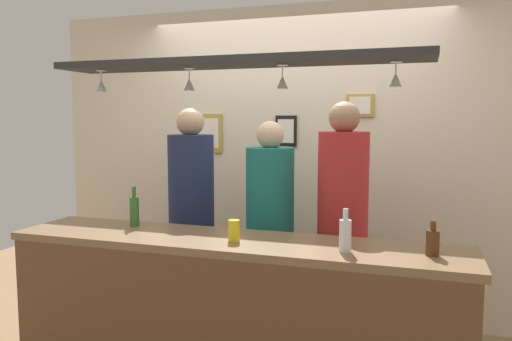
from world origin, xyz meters
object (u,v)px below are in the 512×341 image
Objects in this scene: person_left_navy_shirt at (191,201)px; person_right_red_shirt at (343,206)px; person_middle_teal_shirt at (270,214)px; picture_frame_upper_small at (360,105)px; drink_can at (234,231)px; picture_frame_crest at (286,131)px; bottle_soda_clear at (345,235)px; bottle_beer_brown_stubby at (433,242)px; picture_frame_caricature at (208,133)px; bottle_beer_green_import at (134,210)px.

person_right_red_shirt is (1.13, 0.00, 0.02)m from person_left_navy_shirt.
person_middle_teal_shirt is 7.49× the size of picture_frame_upper_small.
picture_frame_upper_small reaches higher than person_right_red_shirt.
picture_frame_crest reaches higher than drink_can.
picture_frame_crest is (-0.72, 1.49, 0.50)m from bottle_soda_clear.
picture_frame_upper_small reaches higher than person_left_navy_shirt.
person_left_navy_shirt is at bearing 130.33° from drink_can.
picture_frame_crest is at bearing 129.29° from person_right_red_shirt.
person_middle_teal_shirt reaches higher than drink_can.
bottle_soda_clear is at bearing -31.29° from person_left_navy_shirt.
bottle_soda_clear is 1.73m from picture_frame_crest.
picture_frame_crest reaches higher than bottle_soda_clear.
person_middle_teal_shirt reaches higher than bottle_soda_clear.
picture_frame_crest is (0.53, 0.72, 0.51)m from person_left_navy_shirt.
person_right_red_shirt is at bearing -50.71° from picture_frame_crest.
picture_frame_crest is at bearing 180.00° from picture_frame_upper_small.
person_right_red_shirt is (0.51, 0.00, 0.08)m from person_middle_teal_shirt.
bottle_soda_clear is at bearing -170.78° from bottle_beer_brown_stubby.
picture_frame_caricature is at bearing 118.65° from drink_can.
person_left_navy_shirt is 1.47m from bottle_soda_clear.
person_middle_teal_shirt is 0.52m from person_right_red_shirt.
person_right_red_shirt is at bearing -29.11° from picture_frame_caricature.
bottle_soda_clear is (0.13, -0.76, -0.02)m from person_right_red_shirt.
person_left_navy_shirt is 0.98× the size of person_right_red_shirt.
picture_frame_upper_small reaches higher than bottle_soda_clear.
person_middle_teal_shirt is at bearing 35.82° from bottle_beer_green_import.
person_right_red_shirt is 7.72× the size of bottle_soda_clear.
picture_frame_caricature is at bearing 150.89° from person_right_red_shirt.
drink_can is (-0.51, -0.73, -0.05)m from person_right_red_shirt.
person_right_red_shirt is 8.07× the size of picture_frame_upper_small.
bottle_beer_brown_stubby is at bearing -50.79° from picture_frame_crest.
picture_frame_caricature is at bearing 91.38° from bottle_beer_green_import.
person_middle_teal_shirt is 6.34× the size of picture_frame_crest.
picture_frame_caricature is (-1.30, 0.72, 0.46)m from person_right_red_shirt.
picture_frame_upper_small reaches higher than bottle_beer_green_import.
bottle_beer_green_import is 0.78m from drink_can.
picture_frame_upper_small reaches higher than picture_frame_crest.
picture_frame_caricature is 1.34m from picture_frame_upper_small.
picture_frame_crest is 1.18× the size of picture_frame_upper_small.
bottle_beer_green_import is 1.52m from picture_frame_crest.
bottle_beer_brown_stubby is (1.69, -0.69, -0.01)m from person_left_navy_shirt.
person_middle_teal_shirt is at bearing 0.00° from person_left_navy_shirt.
picture_frame_caricature reaches higher than drink_can.
person_right_red_shirt reaches higher than bottle_beer_green_import.
person_middle_teal_shirt is at bearing 90.39° from drink_can.
person_middle_teal_shirt is 13.50× the size of drink_can.
picture_frame_caricature reaches higher than bottle_beer_green_import.
bottle_soda_clear is 0.88× the size of bottle_beer_green_import.
picture_frame_upper_small is (0.52, 1.45, 0.74)m from drink_can.
person_right_red_shirt is 1.00m from picture_frame_upper_small.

